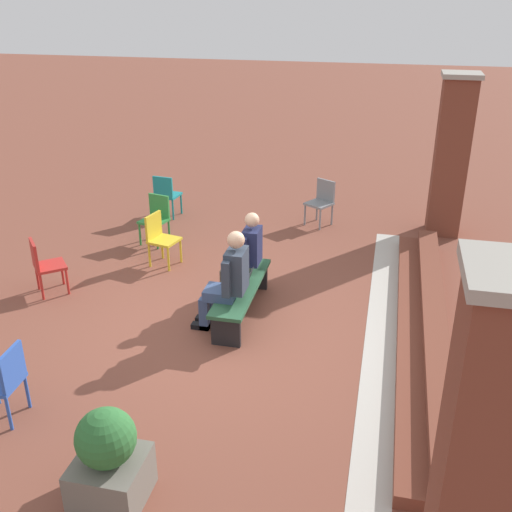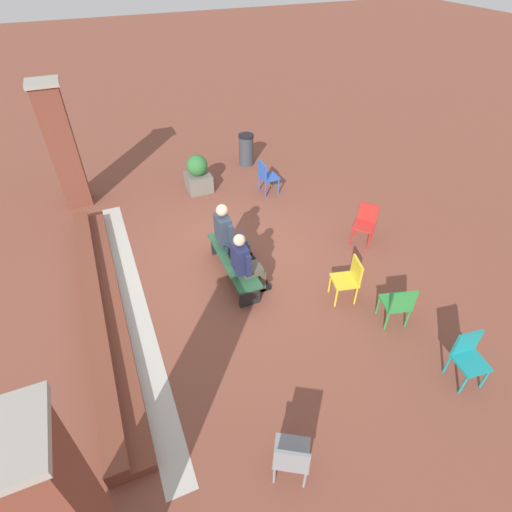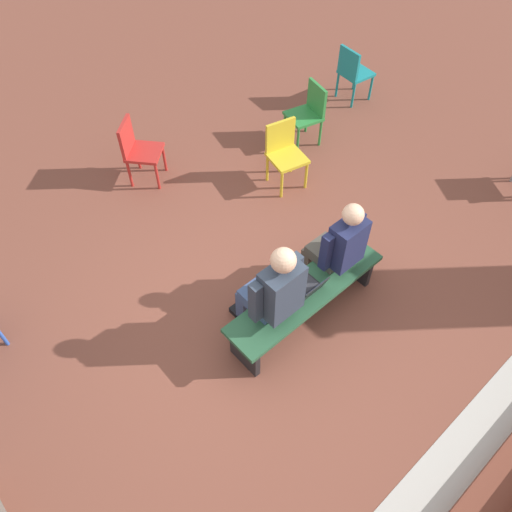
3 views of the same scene
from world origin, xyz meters
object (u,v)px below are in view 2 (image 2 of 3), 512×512
(person_student, at_px, (246,262))
(plastic_chair_by_pillar, at_px, (349,278))
(laptop, at_px, (233,256))
(plastic_chair_near_bench_left, at_px, (468,355))
(plastic_chair_far_right, at_px, (398,303))
(litter_bin, at_px, (246,150))
(planter, at_px, (198,174))
(plastic_chair_foreground, at_px, (291,457))
(plastic_chair_far_left, at_px, (366,221))
(person_adult, at_px, (229,233))
(plastic_chair_mid_courtyard, at_px, (266,175))
(bench, at_px, (234,262))

(person_student, height_order, plastic_chair_by_pillar, person_student)
(laptop, xyz_separation_m, plastic_chair_near_bench_left, (-3.35, -2.35, -0.02))
(plastic_chair_near_bench_left, bearing_deg, plastic_chair_far_right, 12.82)
(litter_bin, bearing_deg, laptop, 155.38)
(laptop, relative_size, planter, 0.34)
(plastic_chair_foreground, bearing_deg, plastic_chair_far_left, -44.01)
(planter, bearing_deg, person_adult, 175.41)
(person_student, distance_m, planter, 3.89)
(plastic_chair_by_pillar, xyz_separation_m, plastic_chair_far_right, (-0.83, -0.39, 0.00))
(laptop, relative_size, plastic_chair_mid_courtyard, 0.38)
(plastic_chair_mid_courtyard, bearing_deg, plastic_chair_far_left, -156.97)
(plastic_chair_by_pillar, distance_m, planter, 4.90)
(bench, relative_size, litter_bin, 2.09)
(plastic_chair_far_right, bearing_deg, person_student, 50.15)
(person_student, height_order, litter_bin, person_student)
(plastic_chair_foreground, height_order, plastic_chair_far_right, same)
(plastic_chair_by_pillar, bearing_deg, plastic_chair_far_right, -154.67)
(plastic_chair_foreground, distance_m, plastic_chair_near_bench_left, 2.98)
(plastic_chair_foreground, bearing_deg, plastic_chair_near_bench_left, -84.28)
(plastic_chair_foreground, height_order, plastic_chair_by_pillar, same)
(person_adult, relative_size, plastic_chair_far_right, 1.65)
(bench, xyz_separation_m, person_student, (-0.47, -0.07, 0.35))
(bench, distance_m, plastic_chair_near_bench_left, 4.09)
(laptop, bearing_deg, plastic_chair_far_right, -135.86)
(person_student, height_order, plastic_chair_far_left, person_student)
(person_adult, relative_size, planter, 1.48)
(person_student, relative_size, plastic_chair_far_right, 1.57)
(person_adult, relative_size, plastic_chair_by_pillar, 1.65)
(person_adult, bearing_deg, litter_bin, -25.82)
(bench, distance_m, plastic_chair_foreground, 3.71)
(person_adult, xyz_separation_m, litter_bin, (3.88, -1.88, -0.30))
(litter_bin, bearing_deg, bench, 155.52)
(plastic_chair_mid_courtyard, bearing_deg, laptop, 145.00)
(person_student, relative_size, laptop, 4.11)
(person_student, xyz_separation_m, laptop, (0.47, 0.08, -0.21))
(plastic_chair_foreground, bearing_deg, laptop, -9.53)
(plastic_chair_far_right, bearing_deg, planter, 17.55)
(plastic_chair_far_right, height_order, planter, planter)
(plastic_chair_by_pillar, bearing_deg, plastic_chair_near_bench_left, -161.87)
(plastic_chair_mid_courtyard, bearing_deg, litter_bin, -4.21)
(person_adult, distance_m, litter_bin, 4.32)
(planter, height_order, litter_bin, planter)
(plastic_chair_foreground, bearing_deg, plastic_chair_mid_courtyard, -21.32)
(bench, height_order, person_adult, person_adult)
(plastic_chair_near_bench_left, height_order, plastic_chair_by_pillar, same)
(plastic_chair_foreground, xyz_separation_m, plastic_chair_far_right, (1.51, -2.69, 0.00))
(bench, distance_m, litter_bin, 4.70)
(laptop, bearing_deg, person_student, -170.62)
(plastic_chair_mid_courtyard, height_order, planter, planter)
(plastic_chair_foreground, bearing_deg, plastic_chair_by_pillar, -44.35)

